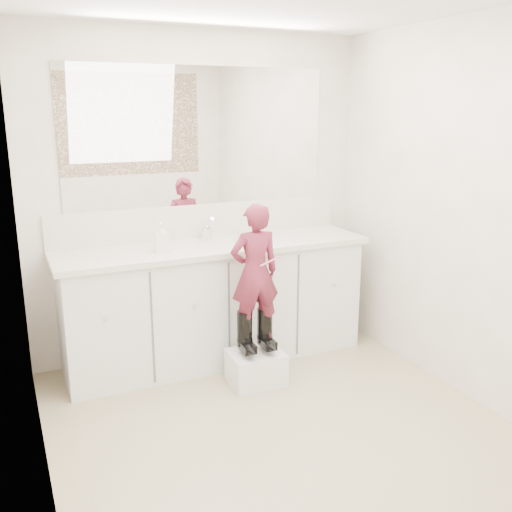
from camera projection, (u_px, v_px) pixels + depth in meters
name	position (u px, v px, depth m)	size (l,w,h in m)	color
floor	(292.00, 439.00, 3.28)	(3.00, 3.00, 0.00)	#8C7A5C
wall_back	(201.00, 196.00, 4.30)	(2.60, 2.60, 0.00)	beige
wall_left	(30.00, 263.00, 2.45)	(3.00, 3.00, 0.00)	beige
wall_right	(481.00, 216.00, 3.50)	(3.00, 3.00, 0.00)	beige
vanity_cabinet	(215.00, 304.00, 4.25)	(2.20, 0.55, 0.85)	silver
countertop	(215.00, 247.00, 4.13)	(2.28, 0.58, 0.04)	beige
backsplash	(202.00, 221.00, 4.33)	(2.28, 0.03, 0.25)	beige
mirror	(200.00, 137.00, 4.18)	(2.00, 0.02, 1.00)	white
faucet	(207.00, 233.00, 4.25)	(0.08, 0.08, 0.10)	silver
cup	(243.00, 234.00, 4.22)	(0.10, 0.10, 0.10)	beige
soap_bottle	(161.00, 237.00, 3.89)	(0.09, 0.09, 0.20)	white
step_stool	(256.00, 368.00, 3.92)	(0.36, 0.30, 0.23)	silver
boot_left	(245.00, 333.00, 3.84)	(0.11, 0.20, 0.30)	black
boot_right	(265.00, 329.00, 3.90)	(0.11, 0.20, 0.30)	black
toddler	(255.00, 273.00, 3.76)	(0.34, 0.22, 0.92)	#A73350
toothbrush	(270.00, 261.00, 3.70)	(0.01, 0.01, 0.14)	#F7608F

